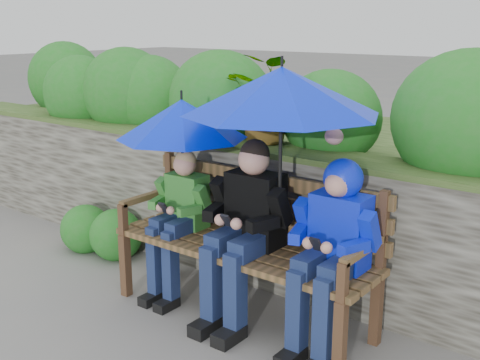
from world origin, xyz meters
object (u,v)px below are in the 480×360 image
Objects in this scene: park_bench at (248,236)px; boy_middle at (245,223)px; umbrella_right at (282,91)px; umbrella_left at (182,119)px; boy_right at (332,240)px; boy_left at (179,214)px.

boy_middle is at bearing -64.21° from park_bench.
park_bench is 0.99m from umbrella_right.
umbrella_left is (-0.54, -0.03, 0.72)m from park_bench.
park_bench is at bearing 115.79° from boy_middle.
boy_right is (0.65, -0.07, 0.14)m from park_bench.
boy_right is 0.91m from umbrella_right.
umbrella_left is at bearing 177.78° from boy_right.
umbrella_right reaches higher than park_bench.
umbrella_left is (-0.58, 0.06, 0.60)m from boy_middle.
umbrella_left reaches higher than park_bench.
boy_left reaches higher than park_bench.
umbrella_left is at bearing 82.34° from boy_left.
boy_middle is (0.59, -0.02, 0.06)m from boy_left.
boy_left is 0.59m from boy_middle.
park_bench is 1.53× the size of boy_middle.
boy_right is at bearing -6.73° from umbrella_right.
park_bench is at bearing 7.95° from boy_left.
boy_left is at bearing -97.66° from umbrella_left.
park_bench is at bearing 174.01° from umbrella_right.
boy_middle reaches higher than park_bench.
umbrella_left is (-1.19, 0.05, 0.57)m from boy_right.
boy_left is 0.91× the size of boy_right.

